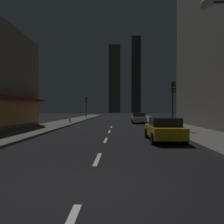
{
  "coord_description": "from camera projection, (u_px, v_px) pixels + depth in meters",
  "views": [
    {
      "loc": [
        0.84,
        -5.3,
        1.95
      ],
      "look_at": [
        0.0,
        20.86,
        1.63
      ],
      "focal_mm": 35.06,
      "sensor_mm": 36.0,
      "label": 1
    }
  ],
  "objects": [
    {
      "name": "ground_plane",
      "position": [
        114.0,
        121.0,
        37.33
      ],
      "size": [
        78.0,
        136.0,
        0.1
      ],
      "primitive_type": "cube",
      "color": "black"
    },
    {
      "name": "sidewalk_right",
      "position": [
        155.0,
        120.0,
        37.1
      ],
      "size": [
        4.0,
        76.0,
        0.15
      ],
      "primitive_type": "cube",
      "color": "#605E59",
      "rests_on": "ground"
    },
    {
      "name": "sidewalk_left",
      "position": [
        73.0,
        120.0,
        37.55
      ],
      "size": [
        4.0,
        76.0,
        0.15
      ],
      "primitive_type": "cube",
      "color": "#605E59",
      "rests_on": "ground"
    },
    {
      "name": "lane_marking_center",
      "position": [
        106.0,
        140.0,
        13.74
      ],
      "size": [
        0.16,
        23.0,
        0.01
      ],
      "color": "silver",
      "rests_on": "ground"
    },
    {
      "name": "skyscraper_distant_tall",
      "position": [
        115.0,
        79.0,
        129.43
      ],
      "size": [
        6.78,
        7.3,
        39.45
      ],
      "primitive_type": "cube",
      "color": "#4F4B3B",
      "rests_on": "ground"
    },
    {
      "name": "skyscraper_distant_mid",
      "position": [
        136.0,
        75.0,
        133.1
      ],
      "size": [
        5.53,
        6.18,
        45.81
      ],
      "primitive_type": "cube",
      "color": "#3A372B",
      "rests_on": "ground"
    },
    {
      "name": "car_parked_near",
      "position": [
        164.0,
        129.0,
        13.39
      ],
      "size": [
        1.98,
        4.24,
        1.45
      ],
      "color": "gold",
      "rests_on": "ground"
    },
    {
      "name": "car_parked_far",
      "position": [
        139.0,
        118.0,
        30.71
      ],
      "size": [
        1.98,
        4.24,
        1.45
      ],
      "color": "silver",
      "rests_on": "ground"
    },
    {
      "name": "fire_hydrant_far_left",
      "position": [
        70.0,
        120.0,
        30.0
      ],
      "size": [
        0.42,
        0.3,
        0.65
      ],
      "color": "#B2B2B2",
      "rests_on": "sidewalk_left"
    },
    {
      "name": "traffic_light_near_right",
      "position": [
        173.0,
        95.0,
        18.8
      ],
      "size": [
        0.32,
        0.48,
        4.2
      ],
      "color": "#2D2D2D",
      "rests_on": "sidewalk_right"
    },
    {
      "name": "traffic_light_far_left",
      "position": [
        86.0,
        103.0,
        42.04
      ],
      "size": [
        0.32,
        0.48,
        4.2
      ],
      "color": "#2D2D2D",
      "rests_on": "sidewalk_left"
    }
  ]
}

